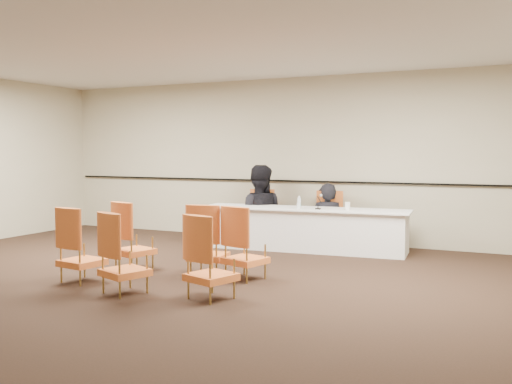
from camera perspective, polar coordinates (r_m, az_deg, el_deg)
floor at (r=7.21m, az=-8.30°, el=-9.12°), size 10.00×10.00×0.00m
ceiling at (r=7.15m, az=-8.55°, el=15.00°), size 10.00×10.00×0.00m
wall_back at (r=10.59m, az=3.66°, el=3.29°), size 10.00×0.04×3.00m
wall_rail at (r=10.56m, az=3.57°, el=1.11°), size 9.80×0.04×0.03m
panel_table at (r=9.56m, az=4.75°, el=-3.71°), size 3.55×1.10×0.70m
panelist_main at (r=10.01m, az=7.09°, el=-3.74°), size 0.69×0.57×1.62m
panelist_main_chair at (r=9.99m, az=7.10°, el=-2.67°), size 0.54×0.54×0.95m
panelist_second at (r=10.36m, az=0.26°, el=-2.72°), size 1.15×1.02×1.97m
panelist_second_chair at (r=10.35m, az=0.26°, el=-2.41°), size 0.54×0.54×0.95m
papers at (r=9.33m, az=7.42°, el=-1.75°), size 0.37×0.33×0.00m
microphone at (r=9.35m, az=6.23°, el=-0.97°), size 0.09×0.18×0.25m
water_bottle at (r=9.45m, az=4.33°, el=-1.03°), size 0.08×0.08×0.21m
drinking_glass at (r=9.39m, az=4.28°, el=-1.39°), size 0.08×0.08×0.10m
coffee_cup at (r=9.26m, az=9.13°, el=-1.41°), size 0.11×0.11×0.13m
aud_chair_front_left at (r=8.14m, az=-12.11°, el=-4.25°), size 0.62×0.62×0.95m
aud_chair_front_mid at (r=7.61m, az=-4.79°, el=-4.74°), size 0.57×0.57×0.95m
aud_chair_front_right at (r=7.32m, az=-1.06°, el=-5.09°), size 0.61×0.61×0.95m
aud_chair_back_left at (r=7.51m, az=-17.02°, el=-5.03°), size 0.57×0.57×0.95m
aud_chair_back_mid at (r=6.77m, az=-12.99°, el=-5.93°), size 0.64×0.64×0.95m
aud_chair_back_right at (r=6.37m, az=-4.50°, el=-6.46°), size 0.63×0.63×0.95m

